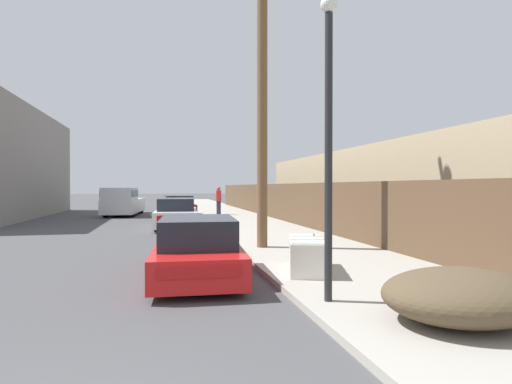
% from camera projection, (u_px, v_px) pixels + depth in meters
% --- Properties ---
extents(sidewalk_curb, '(4.20, 63.00, 0.12)m').
position_uv_depth(sidewalk_curb, '(228.00, 215.00, 26.03)').
color(sidewalk_curb, '#9E998E').
rests_on(sidewalk_curb, ground).
extents(discarded_fridge, '(1.15, 1.78, 0.71)m').
position_uv_depth(discarded_fridge, '(306.00, 255.00, 8.32)').
color(discarded_fridge, silver).
rests_on(discarded_fridge, sidewalk_curb).
extents(parked_sports_car_red, '(1.99, 4.44, 1.25)m').
position_uv_depth(parked_sports_car_red, '(197.00, 249.00, 8.41)').
color(parked_sports_car_red, red).
rests_on(parked_sports_car_red, ground).
extents(car_parked_mid, '(2.08, 4.67, 1.36)m').
position_uv_depth(car_parked_mid, '(176.00, 214.00, 18.25)').
color(car_parked_mid, silver).
rests_on(car_parked_mid, ground).
extents(car_parked_far, '(2.10, 4.26, 1.33)m').
position_uv_depth(car_parked_far, '(178.00, 207.00, 25.30)').
color(car_parked_far, '#5B1E19').
rests_on(car_parked_far, ground).
extents(pickup_truck, '(2.44, 5.97, 1.83)m').
position_uv_depth(pickup_truck, '(123.00, 202.00, 25.95)').
color(pickup_truck, silver).
rests_on(pickup_truck, ground).
extents(utility_pole, '(1.80, 0.31, 9.30)m').
position_uv_depth(utility_pole, '(262.00, 84.00, 11.59)').
color(utility_pole, brown).
rests_on(utility_pole, sidewalk_curb).
extents(street_lamp, '(0.26, 0.26, 4.68)m').
position_uv_depth(street_lamp, '(329.00, 125.00, 6.11)').
color(street_lamp, '#232326').
rests_on(street_lamp, sidewalk_curb).
extents(brush_pile, '(2.08, 1.70, 0.69)m').
position_uv_depth(brush_pile, '(461.00, 295.00, 5.19)').
color(brush_pile, brown).
rests_on(brush_pile, sidewalk_curb).
extents(wooden_fence, '(0.08, 36.17, 1.92)m').
position_uv_depth(wooden_fence, '(275.00, 201.00, 22.19)').
color(wooden_fence, brown).
rests_on(wooden_fence, sidewalk_curb).
extents(building_right_house, '(6.00, 19.47, 3.51)m').
position_uv_depth(building_right_house, '(394.00, 189.00, 18.81)').
color(building_right_house, tan).
rests_on(building_right_house, ground).
extents(pedestrian, '(0.34, 0.34, 1.78)m').
position_uv_depth(pedestrian, '(219.00, 200.00, 25.31)').
color(pedestrian, '#282D42').
rests_on(pedestrian, sidewalk_curb).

